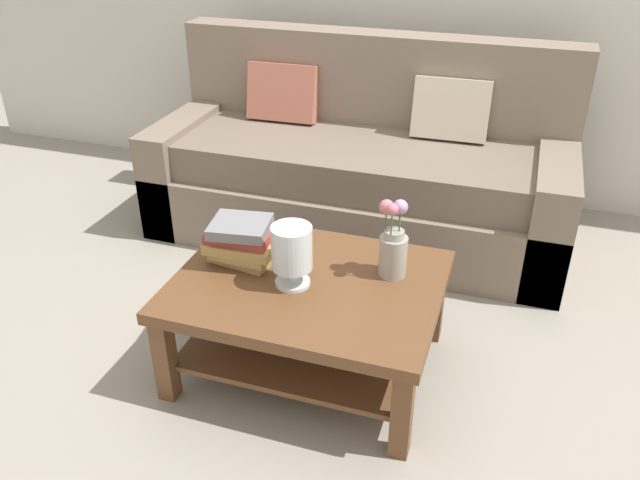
# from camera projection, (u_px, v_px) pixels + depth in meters

# --- Properties ---
(ground_plane) EXTENTS (10.00, 10.00, 0.00)m
(ground_plane) POSITION_uv_depth(u_px,v_px,m) (329.00, 320.00, 3.00)
(ground_plane) COLOR gray
(couch) EXTENTS (2.26, 0.90, 1.06)m
(couch) POSITION_uv_depth(u_px,v_px,m) (360.00, 170.00, 3.61)
(couch) COLOR #7A6B5B
(couch) RESTS_ON ground
(coffee_table) EXTENTS (1.04, 0.81, 0.42)m
(coffee_table) POSITION_uv_depth(u_px,v_px,m) (309.00, 304.00, 2.57)
(coffee_table) COLOR brown
(coffee_table) RESTS_ON ground
(book_stack_main) EXTENTS (0.28, 0.24, 0.18)m
(book_stack_main) POSITION_uv_depth(u_px,v_px,m) (242.00, 241.00, 2.59)
(book_stack_main) COLOR tan
(book_stack_main) RESTS_ON coffee_table
(glass_hurricane_vase) EXTENTS (0.16, 0.16, 0.25)m
(glass_hurricane_vase) POSITION_uv_depth(u_px,v_px,m) (292.00, 250.00, 2.42)
(glass_hurricane_vase) COLOR silver
(glass_hurricane_vase) RESTS_ON coffee_table
(flower_pitcher) EXTENTS (0.12, 0.13, 0.33)m
(flower_pitcher) POSITION_uv_depth(u_px,v_px,m) (393.00, 245.00, 2.49)
(flower_pitcher) COLOR #9E998E
(flower_pitcher) RESTS_ON coffee_table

